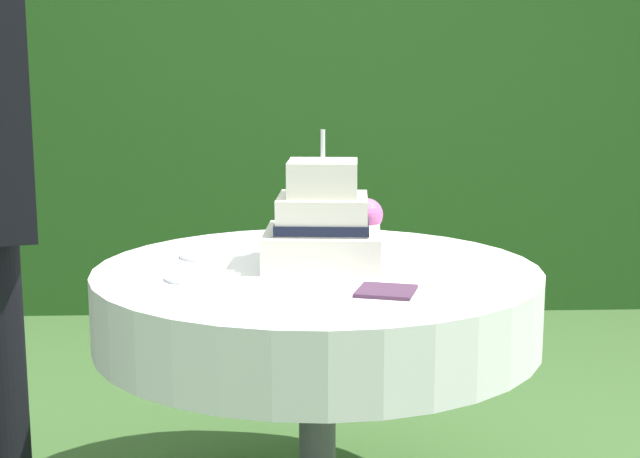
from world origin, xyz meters
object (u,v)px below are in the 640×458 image
object	(u,v)px
wedding_cake	(325,224)
napkin_stack	(386,291)
serving_plate_left	(193,277)
serving_plate_far	(205,255)
serving_plate_near	(432,258)
cake_table	(317,306)

from	to	relation	value
wedding_cake	napkin_stack	distance (m)	0.36
serving_plate_left	napkin_stack	size ratio (longest dim) A/B	1.06
wedding_cake	serving_plate_left	world-z (taller)	wedding_cake
serving_plate_left	napkin_stack	xyz separation A→B (m)	(0.47, -0.16, -0.00)
serving_plate_far	wedding_cake	bearing A→B (deg)	-17.31
wedding_cake	serving_plate_left	distance (m)	0.39
serving_plate_near	cake_table	bearing A→B (deg)	-166.13
wedding_cake	napkin_stack	bearing A→B (deg)	-68.02
serving_plate_far	napkin_stack	bearing A→B (deg)	-42.73
serving_plate_far	napkin_stack	size ratio (longest dim) A/B	1.03
serving_plate_left	wedding_cake	bearing A→B (deg)	25.85
wedding_cake	serving_plate_far	size ratio (longest dim) A/B	2.67
napkin_stack	serving_plate_near	bearing A→B (deg)	65.00
cake_table	serving_plate_near	xyz separation A→B (m)	(0.32, 0.08, 0.11)
wedding_cake	cake_table	bearing A→B (deg)	-117.34
serving_plate_near	serving_plate_far	distance (m)	0.63
wedding_cake	serving_plate_far	distance (m)	0.36
serving_plate_far	serving_plate_left	xyz separation A→B (m)	(-0.01, -0.27, 0.00)
cake_table	serving_plate_far	bearing A→B (deg)	154.96
wedding_cake	serving_plate_near	xyz separation A→B (m)	(0.30, 0.04, -0.10)
serving_plate_far	napkin_stack	xyz separation A→B (m)	(0.46, -0.42, -0.00)
serving_plate_left	napkin_stack	bearing A→B (deg)	-18.83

